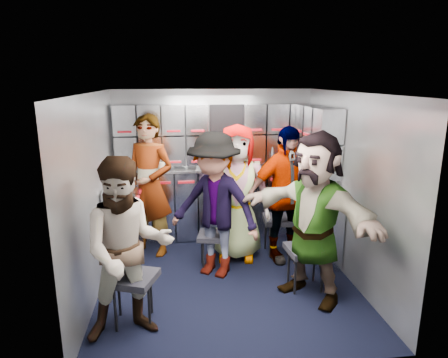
{
  "coord_description": "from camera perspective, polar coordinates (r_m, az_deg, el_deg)",
  "views": [
    {
      "loc": [
        -0.53,
        -4.15,
        2.25
      ],
      "look_at": [
        0.01,
        0.35,
        1.1
      ],
      "focal_mm": 32.0,
      "sensor_mm": 36.0,
      "label": 1
    }
  ],
  "objects": [
    {
      "name": "floor",
      "position": [
        4.75,
        0.34,
        -14.02
      ],
      "size": [
        3.0,
        3.0,
        0.0
      ],
      "primitive_type": "plane",
      "color": "black",
      "rests_on": "ground"
    },
    {
      "name": "wall_back",
      "position": [
        5.8,
        -1.51,
        2.31
      ],
      "size": [
        2.8,
        0.04,
        2.1
      ],
      "primitive_type": "cube",
      "color": "#8D939A",
      "rests_on": "ground"
    },
    {
      "name": "wall_left",
      "position": [
        4.4,
        -18.04,
        -2.26
      ],
      "size": [
        0.04,
        3.0,
        2.1
      ],
      "primitive_type": "cube",
      "color": "#8D939A",
      "rests_on": "ground"
    },
    {
      "name": "wall_right",
      "position": [
        4.73,
        17.44,
        -1.1
      ],
      "size": [
        0.04,
        3.0,
        2.1
      ],
      "primitive_type": "cube",
      "color": "#8D939A",
      "rests_on": "ground"
    },
    {
      "name": "ceiling",
      "position": [
        4.18,
        0.38,
        12.22
      ],
      "size": [
        2.8,
        3.0,
        0.02
      ],
      "primitive_type": "cube",
      "color": "silver",
      "rests_on": "wall_back"
    },
    {
      "name": "cart_bank_back",
      "position": [
        5.74,
        -1.28,
        -3.56
      ],
      "size": [
        2.68,
        0.38,
        0.99
      ],
      "primitive_type": "cube",
      "color": "#A2A6B2",
      "rests_on": "ground"
    },
    {
      "name": "cart_bank_left",
      "position": [
        5.07,
        -14.04,
        -6.45
      ],
      "size": [
        0.38,
        0.76,
        0.99
      ],
      "primitive_type": "cube",
      "color": "#A2A6B2",
      "rests_on": "ground"
    },
    {
      "name": "counter",
      "position": [
        5.6,
        -1.31,
        1.52
      ],
      "size": [
        2.68,
        0.42,
        0.03
      ],
      "primitive_type": "cube",
      "color": "silver",
      "rests_on": "cart_bank_back"
    },
    {
      "name": "locker_bank_back",
      "position": [
        5.58,
        -1.4,
        6.42
      ],
      "size": [
        2.68,
        0.28,
        0.82
      ],
      "primitive_type": "cube",
      "color": "#A2A6B2",
      "rests_on": "wall_back"
    },
    {
      "name": "locker_bank_right",
      "position": [
        5.22,
        13.17,
        5.52
      ],
      "size": [
        0.28,
        1.0,
        0.82
      ],
      "primitive_type": "cube",
      "color": "#A2A6B2",
      "rests_on": "wall_right"
    },
    {
      "name": "right_cabinet",
      "position": [
        5.36,
        12.94,
        -5.16
      ],
      "size": [
        0.28,
        1.2,
        1.0
      ],
      "primitive_type": "cube",
      "color": "#A2A6B2",
      "rests_on": "ground"
    },
    {
      "name": "coffee_niche",
      "position": [
        5.66,
        0.37,
        6.33
      ],
      "size": [
        0.46,
        0.16,
        0.84
      ],
      "primitive_type": null,
      "color": "black",
      "rests_on": "wall_back"
    },
    {
      "name": "red_latch_strip",
      "position": [
        5.44,
        -1.09,
        -0.33
      ],
      "size": [
        2.6,
        0.02,
        0.03
      ],
      "primitive_type": "cube",
      "color": "#A70E19",
      "rests_on": "cart_bank_back"
    },
    {
      "name": "jump_seat_near_left",
      "position": [
        3.89,
        -12.94,
        -13.94
      ],
      "size": [
        0.52,
        0.51,
        0.49
      ],
      "rotation": [
        0.0,
        0.0,
        -0.35
      ],
      "color": "black",
      "rests_on": "ground"
    },
    {
      "name": "jump_seat_mid_left",
      "position": [
        4.87,
        -1.52,
        -8.34
      ],
      "size": [
        0.42,
        0.41,
        0.43
      ],
      "rotation": [
        0.0,
        0.0,
        -0.2
      ],
      "color": "black",
      "rests_on": "ground"
    },
    {
      "name": "jump_seat_center",
      "position": [
        5.3,
        1.5,
        -6.65
      ],
      "size": [
        0.4,
        0.38,
        0.4
      ],
      "rotation": [
        0.0,
        0.0,
        -0.2
      ],
      "color": "black",
      "rests_on": "ground"
    },
    {
      "name": "jump_seat_mid_right",
      "position": [
        5.28,
        7.97,
        -6.0
      ],
      "size": [
        0.45,
        0.43,
        0.49
      ],
      "rotation": [
        0.0,
        0.0,
        -0.1
      ],
      "color": "black",
      "rests_on": "ground"
    },
    {
      "name": "jump_seat_near_right",
      "position": [
        4.47,
        11.64,
        -10.17
      ],
      "size": [
        0.43,
        0.41,
        0.48
      ],
      "rotation": [
        0.0,
        0.0,
        0.07
      ],
      "color": "black",
      "rests_on": "ground"
    },
    {
      "name": "attendant_standing",
      "position": [
        5.18,
        -10.61,
        -0.98
      ],
      "size": [
        0.79,
        0.69,
        1.82
      ],
      "primitive_type": "imported",
      "rotation": [
        0.0,
        0.0,
        -0.48
      ],
      "color": "black",
      "rests_on": "ground"
    },
    {
      "name": "attendant_arc_a",
      "position": [
        3.57,
        -13.57,
        -9.82
      ],
      "size": [
        0.9,
        0.76,
        1.63
      ],
      "primitive_type": "imported",
      "rotation": [
        0.0,
        0.0,
        0.19
      ],
      "color": "black",
      "rests_on": "ground"
    },
    {
      "name": "attendant_arc_b",
      "position": [
        4.54,
        -1.34,
        -3.83
      ],
      "size": [
        1.25,
        1.11,
        1.68
      ],
      "primitive_type": "imported",
      "rotation": [
        0.0,
        0.0,
        -0.57
      ],
      "color": "black",
      "rests_on": "ground"
    },
    {
      "name": "attendant_arc_c",
      "position": [
        4.98,
        1.84,
        -2.01
      ],
      "size": [
        0.92,
        0.68,
        1.71
      ],
      "primitive_type": "imported",
      "rotation": [
        0.0,
        0.0,
        -0.17
      ],
      "color": "black",
      "rests_on": "ground"
    },
    {
      "name": "attendant_arc_d",
      "position": [
        4.98,
        8.65,
        -2.23
      ],
      "size": [
        1.06,
        0.64,
        1.7
      ],
      "primitive_type": "imported",
      "rotation": [
        0.0,
        0.0,
        0.24
      ],
      "color": "black",
      "rests_on": "ground"
    },
    {
      "name": "attendant_arc_e",
      "position": [
        4.14,
        12.74,
        -5.38
      ],
      "size": [
        1.4,
        1.62,
        1.76
      ],
      "primitive_type": "imported",
      "rotation": [
        0.0,
        0.0,
        -0.93
      ],
      "color": "black",
      "rests_on": "ground"
    },
    {
      "name": "bottle_left",
      "position": [
        5.51,
        -3.16,
        2.67
      ],
      "size": [
        0.07,
        0.07,
        0.23
      ],
      "primitive_type": "cylinder",
      "color": "white",
      "rests_on": "counter"
    },
    {
      "name": "bottle_mid",
      "position": [
        5.51,
        -3.76,
        2.77
      ],
      "size": [
        0.06,
        0.06,
        0.25
      ],
      "primitive_type": "cylinder",
      "color": "white",
      "rests_on": "counter"
    },
    {
      "name": "bottle_right",
      "position": [
        5.65,
        6.83,
        3.14
      ],
      "size": [
        0.07,
        0.07,
        0.28
      ],
      "primitive_type": "cylinder",
      "color": "white",
      "rests_on": "counter"
    },
    {
      "name": "cup_left",
      "position": [
        5.51,
        -8.88,
        1.87
      ],
      "size": [
        0.09,
        0.09,
        0.11
      ],
      "primitive_type": "cylinder",
      "color": "beige",
      "rests_on": "counter"
    },
    {
      "name": "cup_right",
      "position": [
        5.62,
        4.72,
        2.15
      ],
      "size": [
        0.09,
        0.09,
        0.09
      ],
      "primitive_type": "cylinder",
      "color": "beige",
      "rests_on": "counter"
    }
  ]
}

